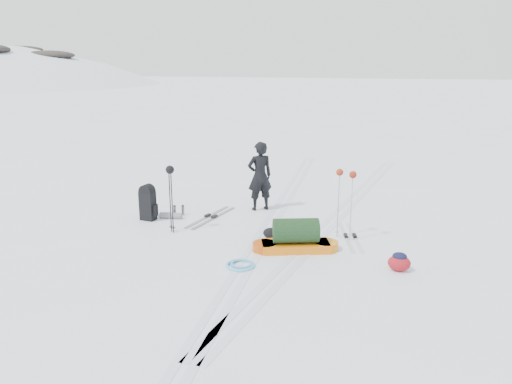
% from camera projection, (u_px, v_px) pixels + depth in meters
% --- Properties ---
extents(ground, '(200.00, 200.00, 0.00)m').
position_uv_depth(ground, '(264.00, 234.00, 10.88)').
color(ground, white).
rests_on(ground, ground).
extents(ski_tracks, '(3.38, 17.97, 0.01)m').
position_uv_depth(ski_tracks, '(300.00, 224.00, 11.53)').
color(ski_tracks, silver).
rests_on(ski_tracks, ground).
extents(skier, '(0.76, 0.71, 1.74)m').
position_uv_depth(skier, '(260.00, 176.00, 12.47)').
color(skier, black).
rests_on(skier, ground).
extents(pulk_sled, '(1.79, 1.04, 0.66)m').
position_uv_depth(pulk_sled, '(296.00, 238.00, 9.90)').
color(pulk_sled, orange).
rests_on(pulk_sled, ground).
extents(expedition_rucksack, '(0.93, 0.50, 0.87)m').
position_uv_depth(expedition_rucksack, '(151.00, 203.00, 11.78)').
color(expedition_rucksack, black).
rests_on(expedition_rucksack, ground).
extents(ski_poles_black, '(0.20, 0.19, 1.50)m').
position_uv_depth(ski_poles_black, '(170.00, 178.00, 10.72)').
color(ski_poles_black, black).
rests_on(ski_poles_black, ground).
extents(ski_poles_silver, '(0.44, 0.31, 1.49)m').
position_uv_depth(ski_poles_silver, '(346.00, 181.00, 10.31)').
color(ski_poles_silver, '#ABAEB2').
rests_on(ski_poles_silver, ground).
extents(touring_skis_grey, '(0.61, 1.92, 0.07)m').
position_uv_depth(touring_skis_grey, '(211.00, 217.00, 12.03)').
color(touring_skis_grey, gray).
rests_on(touring_skis_grey, ground).
extents(touring_skis_white, '(0.76, 1.86, 0.07)m').
position_uv_depth(touring_skis_white, '(350.00, 237.00, 10.68)').
color(touring_skis_white, silver).
rests_on(touring_skis_white, ground).
extents(rope_coil, '(0.60, 0.60, 0.07)m').
position_uv_depth(rope_coil, '(241.00, 265.00, 9.18)').
color(rope_coil, '#5FBCE8').
rests_on(rope_coil, ground).
extents(small_daypack, '(0.44, 0.35, 0.35)m').
position_uv_depth(small_daypack, '(399.00, 262.00, 8.95)').
color(small_daypack, maroon).
rests_on(small_daypack, ground).
extents(thermos_pair, '(0.23, 0.21, 0.28)m').
position_uv_depth(thermos_pair, '(179.00, 211.00, 12.15)').
color(thermos_pair, slate).
rests_on(thermos_pair, ground).
extents(stuff_sack, '(0.43, 0.36, 0.23)m').
position_uv_depth(stuff_sack, '(272.00, 233.00, 10.59)').
color(stuff_sack, black).
rests_on(stuff_sack, ground).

